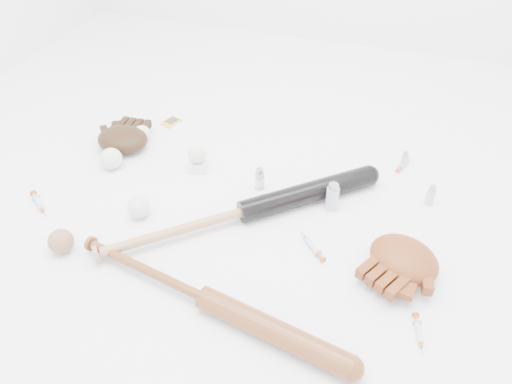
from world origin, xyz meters
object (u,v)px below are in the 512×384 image
(bat_dark, at_px, (244,211))
(glove_dark, at_px, (123,139))
(bat_wood, at_px, (205,298))
(pedestal, at_px, (198,165))

(bat_dark, distance_m, glove_dark, 0.63)
(bat_dark, xyz_separation_m, bat_wood, (0.02, -0.36, -0.00))
(glove_dark, bearing_deg, bat_wood, -48.87)
(glove_dark, bearing_deg, pedestal, -9.91)
(pedestal, bearing_deg, bat_dark, -39.06)
(bat_wood, relative_size, glove_dark, 3.79)
(bat_wood, distance_m, pedestal, 0.63)
(bat_dark, bearing_deg, glove_dark, 115.72)
(bat_dark, height_order, glove_dark, glove_dark)
(glove_dark, xyz_separation_m, pedestal, (0.33, -0.04, -0.02))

